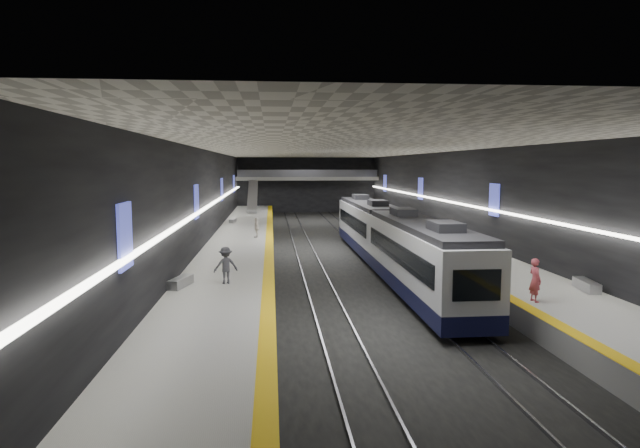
{
  "coord_description": "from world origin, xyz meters",
  "views": [
    {
      "loc": [
        -5.12,
        -42.88,
        6.79
      ],
      "look_at": [
        -1.29,
        -0.95,
        2.2
      ],
      "focal_mm": 30.0,
      "sensor_mm": 36.0,
      "label": 1
    }
  ],
  "objects": [
    {
      "name": "ground",
      "position": [
        0.0,
        0.0,
        0.0
      ],
      "size": [
        70.0,
        70.0,
        0.0
      ],
      "primitive_type": "plane",
      "color": "black",
      "rests_on": "ground"
    },
    {
      "name": "ceiling",
      "position": [
        0.0,
        0.0,
        8.0
      ],
      "size": [
        20.0,
        70.0,
        0.04
      ],
      "primitive_type": "cube",
      "rotation": [
        3.14,
        0.0,
        0.0
      ],
      "color": "beige",
      "rests_on": "wall_left"
    },
    {
      "name": "wall_left",
      "position": [
        -10.0,
        0.0,
        4.0
      ],
      "size": [
        0.04,
        70.0,
        8.0
      ],
      "primitive_type": "cube",
      "color": "black",
      "rests_on": "ground"
    },
    {
      "name": "wall_right",
      "position": [
        10.0,
        0.0,
        4.0
      ],
      "size": [
        0.04,
        70.0,
        8.0
      ],
      "primitive_type": "cube",
      "color": "black",
      "rests_on": "ground"
    },
    {
      "name": "wall_back",
      "position": [
        0.0,
        35.0,
        4.0
      ],
      "size": [
        20.0,
        0.04,
        8.0
      ],
      "primitive_type": "cube",
      "color": "black",
      "rests_on": "ground"
    },
    {
      "name": "wall_front",
      "position": [
        0.0,
        -35.0,
        4.0
      ],
      "size": [
        20.0,
        0.04,
        8.0
      ],
      "primitive_type": "cube",
      "color": "black",
      "rests_on": "ground"
    },
    {
      "name": "platform_left",
      "position": [
        -7.5,
        0.0,
        0.5
      ],
      "size": [
        5.0,
        70.0,
        1.0
      ],
      "primitive_type": "cube",
      "color": "slate",
      "rests_on": "ground"
    },
    {
      "name": "tile_surface_left",
      "position": [
        -7.5,
        0.0,
        1.01
      ],
      "size": [
        5.0,
        70.0,
        0.02
      ],
      "primitive_type": "cube",
      "color": "#B2B2AD",
      "rests_on": "platform_left"
    },
    {
      "name": "tactile_strip_left",
      "position": [
        -5.3,
        0.0,
        1.02
      ],
      "size": [
        0.6,
        70.0,
        0.02
      ],
      "primitive_type": "cube",
      "color": "yellow",
      "rests_on": "platform_left"
    },
    {
      "name": "platform_right",
      "position": [
        7.5,
        0.0,
        0.5
      ],
      "size": [
        5.0,
        70.0,
        1.0
      ],
      "primitive_type": "cube",
      "color": "slate",
      "rests_on": "ground"
    },
    {
      "name": "tile_surface_right",
      "position": [
        7.5,
        0.0,
        1.01
      ],
      "size": [
        5.0,
        70.0,
        0.02
      ],
      "primitive_type": "cube",
      "color": "#B2B2AD",
      "rests_on": "platform_right"
    },
    {
      "name": "tactile_strip_right",
      "position": [
        5.3,
        0.0,
        1.02
      ],
      "size": [
        0.6,
        70.0,
        0.02
      ],
      "primitive_type": "cube",
      "color": "yellow",
      "rests_on": "platform_right"
    },
    {
      "name": "rails",
      "position": [
        -0.0,
        0.0,
        0.06
      ],
      "size": [
        6.52,
        70.0,
        0.12
      ],
      "color": "gray",
      "rests_on": "ground"
    },
    {
      "name": "train",
      "position": [
        2.5,
        -8.9,
        2.2
      ],
      "size": [
        2.69,
        30.04,
        3.6
      ],
      "color": "#0E1036",
      "rests_on": "ground"
    },
    {
      "name": "ad_posters",
      "position": [
        -0.0,
        1.0,
        4.5
      ],
      "size": [
        19.94,
        53.5,
        2.2
      ],
      "color": "#434BCA",
      "rests_on": "wall_left"
    },
    {
      "name": "cove_light_left",
      "position": [
        -9.8,
        0.0,
        3.8
      ],
      "size": [
        0.25,
        68.6,
        0.12
      ],
      "primitive_type": "cube",
      "color": "white",
      "rests_on": "wall_left"
    },
    {
      "name": "cove_light_right",
      "position": [
        9.8,
        0.0,
        3.8
      ],
      "size": [
        0.25,
        68.6,
        0.12
      ],
      "primitive_type": "cube",
      "color": "white",
      "rests_on": "wall_right"
    },
    {
      "name": "mezzanine_bridge",
      "position": [
        0.0,
        32.93,
        5.04
      ],
      "size": [
        20.0,
        3.0,
        1.5
      ],
      "color": "gray",
      "rests_on": "wall_left"
    },
    {
      "name": "escalator",
      "position": [
        -7.5,
        26.0,
        2.9
      ],
      "size": [
        1.2,
        7.5,
        3.92
      ],
      "primitive_type": "cube",
      "rotation": [
        0.44,
        0.0,
        0.0
      ],
      "color": "#99999E",
      "rests_on": "platform_left"
    },
    {
      "name": "bench_left_near",
      "position": [
        -9.5,
        -17.19,
        1.23
      ],
      "size": [
        1.0,
        1.98,
        0.47
      ],
      "primitive_type": "cube",
      "rotation": [
        0.0,
        0.0,
        -0.26
      ],
      "color": "#99999E",
      "rests_on": "platform_left"
    },
    {
      "name": "bench_left_far",
      "position": [
        -9.08,
        12.16,
        1.2
      ],
      "size": [
        0.68,
        1.65,
        0.39
      ],
      "primitive_type": "cube",
      "rotation": [
        0.0,
        0.0,
        -0.15
      ],
      "color": "#99999E",
      "rests_on": "platform_left"
    },
    {
      "name": "bench_right_near",
      "position": [
        9.5,
        -19.66,
        1.24
      ],
      "size": [
        0.85,
        2.04,
        0.48
      ],
      "primitive_type": "cube",
      "rotation": [
        0.0,
        0.0,
        -0.16
      ],
      "color": "#99999E",
      "rests_on": "platform_right"
    },
    {
      "name": "bench_right_far",
      "position": [
        9.5,
        7.58,
        1.22
      ],
      "size": [
        0.87,
        1.89,
        0.45
      ],
      "primitive_type": "cube",
      "rotation": [
        0.0,
        0.0,
        -0.2
      ],
      "color": "#99999E",
      "rests_on": "platform_right"
    },
    {
      "name": "passenger_right_a",
      "position": [
        6.03,
        -21.49,
        1.94
      ],
      "size": [
        0.52,
        0.73,
        1.87
      ],
      "primitive_type": "imported",
      "rotation": [
        0.0,
        0.0,
        1.68
      ],
      "color": "#B94550",
      "rests_on": "platform_right"
    },
    {
      "name": "passenger_left_a",
      "position": [
        -6.34,
        0.27,
        1.81
      ],
      "size": [
        0.51,
        0.99,
        1.63
      ],
      "primitive_type": "imported",
      "rotation": [
        0.0,
        0.0,
        -1.45
      ],
      "color": "silver",
      "rests_on": "platform_left"
    },
    {
      "name": "passenger_left_b",
      "position": [
        -7.39,
        -16.72,
        1.91
      ],
      "size": [
        1.32,
        0.97,
        1.82
      ],
      "primitive_type": "imported",
      "rotation": [
        0.0,
        0.0,
        3.41
      ],
      "color": "#3F3F47",
      "rests_on": "platform_left"
    }
  ]
}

